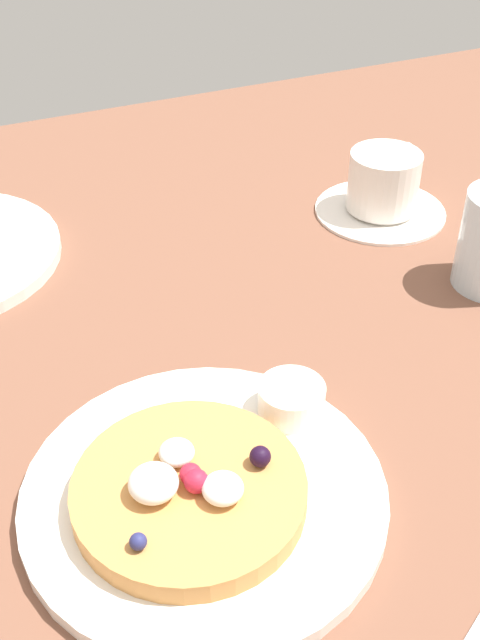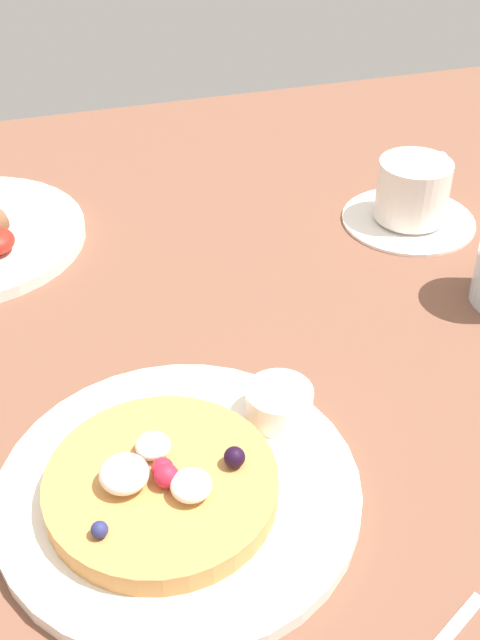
{
  "view_description": "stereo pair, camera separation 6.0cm",
  "coord_description": "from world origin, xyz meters",
  "px_view_note": "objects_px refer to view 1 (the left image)",
  "views": [
    {
      "loc": [
        -0.17,
        -0.47,
        0.44
      ],
      "look_at": [
        0.04,
        -0.0,
        0.04
      ],
      "focal_mm": 44.1,
      "sensor_mm": 36.0,
      "label": 1
    },
    {
      "loc": [
        -0.11,
        -0.49,
        0.44
      ],
      "look_at": [
        0.04,
        -0.0,
        0.04
      ],
      "focal_mm": 44.1,
      "sensor_mm": 36.0,
      "label": 2
    }
  ],
  "objects_px": {
    "syrup_ramekin": "(291,399)",
    "coffee_cup": "(385,179)",
    "coffee_saucer": "(380,210)",
    "pancake_plate": "(204,495)"
  },
  "relations": [
    {
      "from": "syrup_ramekin",
      "to": "pancake_plate",
      "type": "bearing_deg",
      "value": -153.32
    },
    {
      "from": "pancake_plate",
      "to": "syrup_ramekin",
      "type": "xyz_separation_m",
      "value": [
        0.09,
        0.04,
        0.02
      ]
    },
    {
      "from": "coffee_saucer",
      "to": "coffee_cup",
      "type": "xyz_separation_m",
      "value": [
        0.0,
        0.0,
        0.04
      ]
    },
    {
      "from": "syrup_ramekin",
      "to": "coffee_saucer",
      "type": "height_order",
      "value": "syrup_ramekin"
    },
    {
      "from": "syrup_ramekin",
      "to": "coffee_saucer",
      "type": "bearing_deg",
      "value": 47.12
    },
    {
      "from": "syrup_ramekin",
      "to": "coffee_cup",
      "type": "distance_m",
      "value": 0.35
    },
    {
      "from": "syrup_ramekin",
      "to": "coffee_cup",
      "type": "height_order",
      "value": "coffee_cup"
    },
    {
      "from": "coffee_saucer",
      "to": "syrup_ramekin",
      "type": "bearing_deg",
      "value": -132.88
    },
    {
      "from": "syrup_ramekin",
      "to": "coffee_cup",
      "type": "xyz_separation_m",
      "value": [
        0.24,
        0.25,
        0.01
      ]
    },
    {
      "from": "syrup_ramekin",
      "to": "coffee_cup",
      "type": "bearing_deg",
      "value": 47.04
    }
  ]
}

